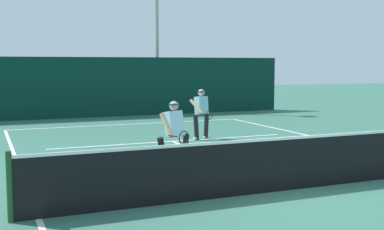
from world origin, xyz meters
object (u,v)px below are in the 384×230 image
at_px(player_near, 174,132).
at_px(light_pole, 157,10).
at_px(player_far, 201,112).
at_px(tennis_ball, 244,171).

relative_size(player_near, light_pole, 0.19).
bearing_deg(player_near, light_pole, -129.80).
bearing_deg(player_far, player_near, 35.02).
height_order(player_near, light_pole, light_pole).
bearing_deg(light_pole, tennis_ball, -101.44).
relative_size(player_far, light_pole, 0.19).
distance_m(tennis_ball, light_pole, 15.24).
xyz_separation_m(player_far, tennis_ball, (-1.11, -4.78, -0.84)).
bearing_deg(player_far, tennis_ball, 53.54).
bearing_deg(player_near, player_far, -143.97).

